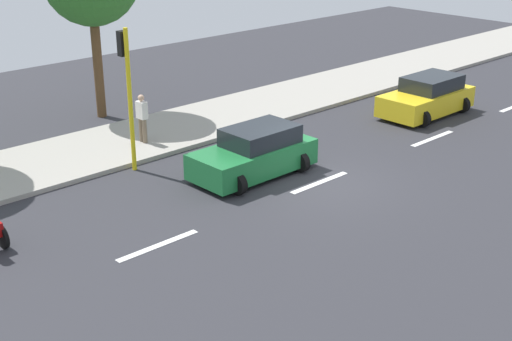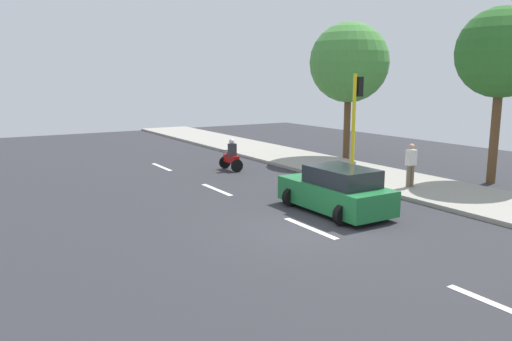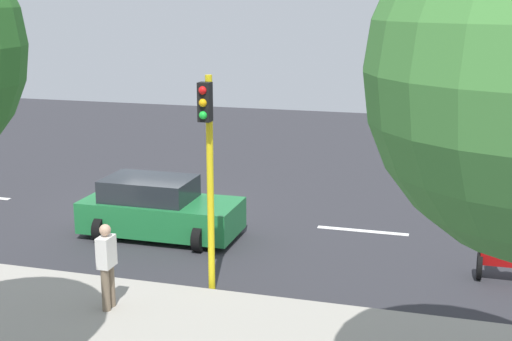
% 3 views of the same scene
% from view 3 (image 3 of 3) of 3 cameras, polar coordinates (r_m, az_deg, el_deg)
% --- Properties ---
extents(ground_plane, '(40.00, 60.00, 0.10)m').
position_cam_3_polar(ground_plane, '(20.09, -8.46, -3.57)').
color(ground_plane, '#2D2D33').
extents(sidewalk, '(4.00, 60.00, 0.15)m').
position_cam_3_polar(sidewalk, '(14.40, -20.26, -10.90)').
color(sidewalk, '#9E998E').
rests_on(sidewalk, ground).
extents(lane_stripe_mid, '(0.20, 2.40, 0.01)m').
position_cam_3_polar(lane_stripe_mid, '(20.07, -8.47, -3.42)').
color(lane_stripe_mid, white).
rests_on(lane_stripe_mid, ground).
extents(lane_stripe_south, '(0.20, 2.40, 0.01)m').
position_cam_3_polar(lane_stripe_south, '(18.48, 8.79, -4.94)').
color(lane_stripe_south, white).
rests_on(lane_stripe_south, ground).
extents(car_green, '(2.21, 4.00, 1.52)m').
position_cam_3_polar(car_green, '(17.88, -8.03, -3.19)').
color(car_green, '#1E7238').
rests_on(car_green, ground).
extents(motorcycle, '(0.60, 1.30, 1.53)m').
position_cam_3_polar(motorcycle, '(15.82, 20.12, -6.45)').
color(motorcycle, black).
rests_on(motorcycle, ground).
extents(pedestrian_near_signal, '(0.40, 0.24, 1.69)m').
position_cam_3_polar(pedestrian_near_signal, '(13.47, -12.21, -7.53)').
color(pedestrian_near_signal, '#72604C').
rests_on(pedestrian_near_signal, sidewalk).
extents(traffic_light_corner, '(0.49, 0.24, 4.50)m').
position_cam_3_polar(traffic_light_corner, '(13.69, -3.97, 1.30)').
color(traffic_light_corner, yellow).
rests_on(traffic_light_corner, ground).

